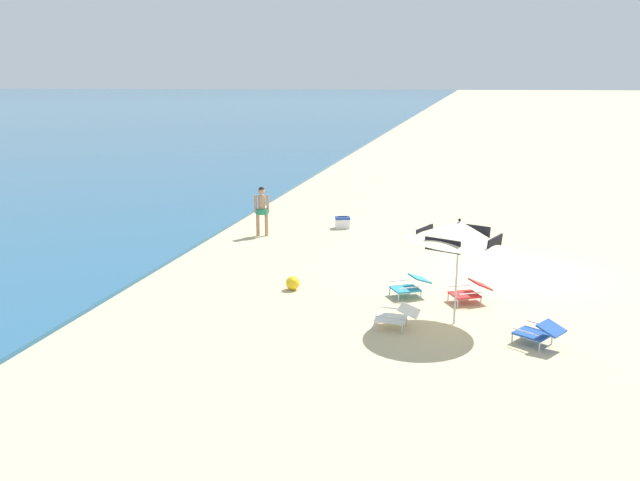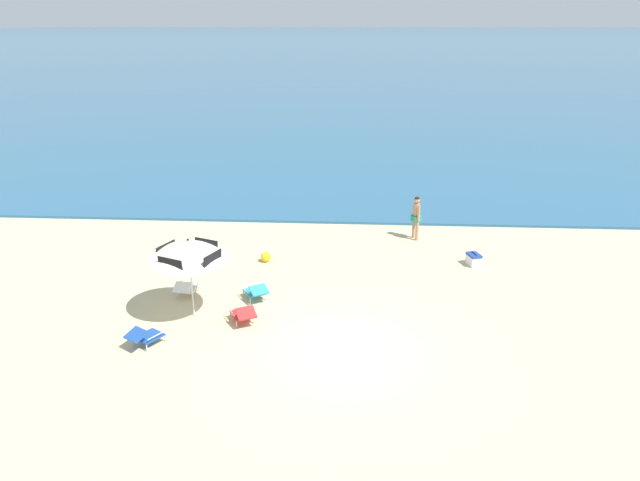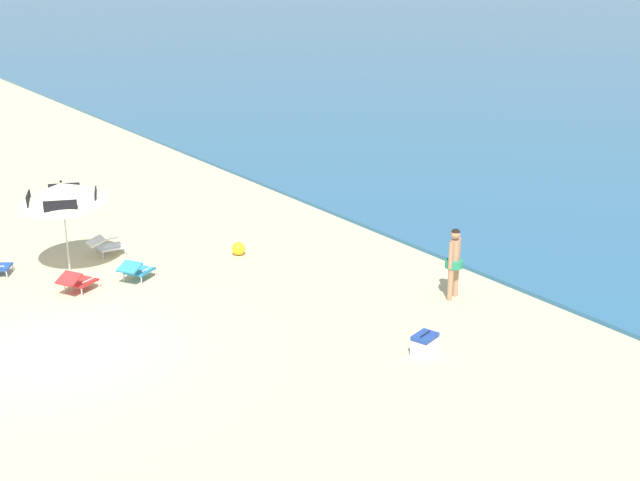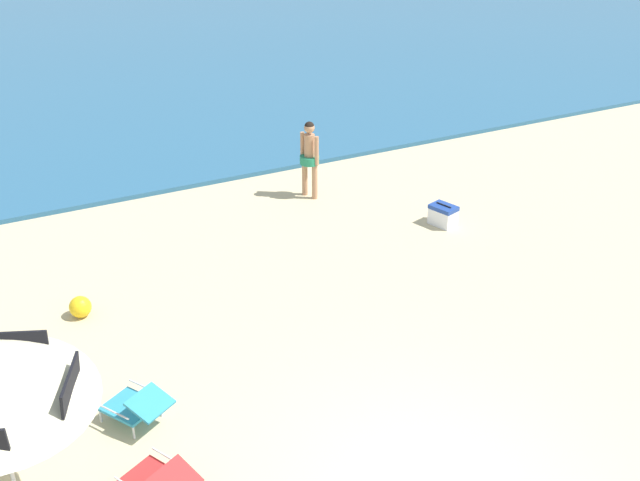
{
  "view_description": "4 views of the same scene",
  "coord_description": "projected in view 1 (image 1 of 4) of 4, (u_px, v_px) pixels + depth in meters",
  "views": [
    {
      "loc": [
        -16.91,
        1.51,
        4.9
      ],
      "look_at": [
        -0.37,
        5.34,
        0.66
      ],
      "focal_mm": 35.71,
      "sensor_mm": 36.0,
      "label": 1
    },
    {
      "loc": [
        0.11,
        -12.16,
        7.51
      ],
      "look_at": [
        -0.94,
        5.5,
        0.79
      ],
      "focal_mm": 32.44,
      "sensor_mm": 36.0,
      "label": 2
    },
    {
      "loc": [
        14.8,
        -4.44,
        7.28
      ],
      "look_at": [
        0.82,
        5.47,
        1.39
      ],
      "focal_mm": 47.3,
      "sensor_mm": 36.0,
      "label": 3
    },
    {
      "loc": [
        -3.97,
        -5.07,
        6.49
      ],
      "look_at": [
        0.74,
        4.16,
        1.11
      ],
      "focal_mm": 42.8,
      "sensor_mm": 36.0,
      "label": 4
    }
  ],
  "objects": [
    {
      "name": "ground_plane",
      "position": [
        519.0,
        272.0,
        16.84
      ],
      "size": [
        800.0,
        800.0,
        0.0
      ],
      "primitive_type": "plane",
      "color": "#CCB78C"
    },
    {
      "name": "beach_umbrella_striped_main",
      "position": [
        459.0,
        233.0,
        12.81
      ],
      "size": [
        2.98,
        2.99,
        2.31
      ],
      "color": "silver",
      "rests_on": "ground"
    },
    {
      "name": "lounge_chair_under_umbrella",
      "position": [
        470.0,
        291.0,
        14.49
      ],
      "size": [
        0.87,
        1.02,
        0.51
      ],
      "color": "red",
      "rests_on": "ground"
    },
    {
      "name": "lounge_chair_beside_umbrella",
      "position": [
        539.0,
        332.0,
        12.12
      ],
      "size": [
        0.91,
        1.01,
        0.5
      ],
      "color": "#1E4799",
      "rests_on": "ground"
    },
    {
      "name": "lounge_chair_facing_sea",
      "position": [
        397.0,
        316.0,
        12.96
      ],
      "size": [
        0.62,
        0.91,
        0.51
      ],
      "color": "white",
      "rests_on": "ground"
    },
    {
      "name": "lounge_chair_spare_folded",
      "position": [
        410.0,
        285.0,
        14.9
      ],
      "size": [
        0.89,
        1.01,
        0.5
      ],
      "color": "teal",
      "rests_on": "ground"
    },
    {
      "name": "person_standing_near_shore",
      "position": [
        262.0,
        208.0,
        20.64
      ],
      "size": [
        0.4,
        0.46,
        1.62
      ],
      "color": "tan",
      "rests_on": "ground"
    },
    {
      "name": "cooler_box",
      "position": [
        343.0,
        222.0,
        21.9
      ],
      "size": [
        0.48,
        0.58,
        0.43
      ],
      "color": "white",
      "rests_on": "ground"
    },
    {
      "name": "beach_ball",
      "position": [
        293.0,
        283.0,
        15.41
      ],
      "size": [
        0.34,
        0.34,
        0.34
      ],
      "primitive_type": "sphere",
      "color": "yellow",
      "rests_on": "ground"
    }
  ]
}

